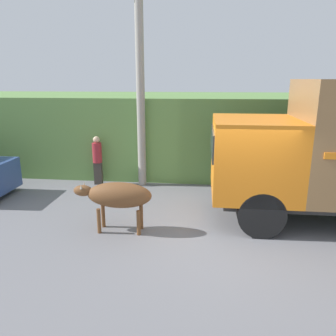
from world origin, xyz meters
TOP-DOWN VIEW (x-y plane):
  - ground_plane at (0.00, 0.00)m, footprint 60.00×60.00m
  - hillside_embankment at (0.00, 6.72)m, footprint 32.00×5.73m
  - brown_cow at (-2.71, 0.07)m, footprint 1.86×0.60m
  - pedestrian_on_hill at (-4.31, 3.52)m, footprint 0.32×0.32m
  - utility_pole at (-2.81, 3.66)m, footprint 0.90×0.27m

SIDE VIEW (x-z plane):
  - ground_plane at x=0.00m, z-range 0.00..0.00m
  - brown_cow at x=-2.71m, z-range 0.29..1.49m
  - pedestrian_on_hill at x=-4.31m, z-range 0.09..1.76m
  - hillside_embankment at x=0.00m, z-range 0.00..2.89m
  - utility_pole at x=-2.81m, z-range 0.10..6.93m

